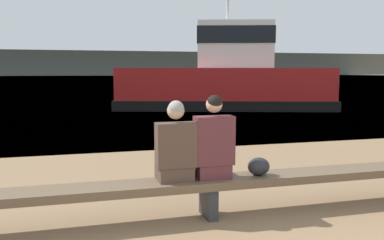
# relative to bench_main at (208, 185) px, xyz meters

# --- Properties ---
(water_surface) EXTENTS (240.00, 240.00, 0.00)m
(water_surface) POSITION_rel_bench_main_xyz_m (-0.17, 124.44, -0.39)
(water_surface) COLOR teal
(water_surface) RESTS_ON ground
(far_shoreline) EXTENTS (600.00, 12.00, 9.44)m
(far_shoreline) POSITION_rel_bench_main_xyz_m (-0.17, 168.84, 4.33)
(far_shoreline) COLOR #4C4C42
(far_shoreline) RESTS_ON ground
(bench_main) EXTENTS (7.35, 0.47, 0.47)m
(bench_main) POSITION_rel_bench_main_xyz_m (0.00, 0.00, 0.00)
(bench_main) COLOR brown
(bench_main) RESTS_ON ground
(person_left) EXTENTS (0.46, 0.39, 0.94)m
(person_left) POSITION_rel_bench_main_xyz_m (-0.40, 0.00, 0.48)
(person_left) COLOR #4C382D
(person_left) RESTS_ON bench_main
(person_right) EXTENTS (0.46, 0.39, 1.00)m
(person_right) POSITION_rel_bench_main_xyz_m (0.06, 0.00, 0.50)
(person_right) COLOR #56282D
(person_right) RESTS_ON bench_main
(shopping_bag) EXTENTS (0.28, 0.22, 0.22)m
(shopping_bag) POSITION_rel_bench_main_xyz_m (0.64, -0.02, 0.19)
(shopping_bag) COLOR #232328
(shopping_bag) RESTS_ON bench_main
(tugboat_red) EXTENTS (10.33, 6.20, 6.58)m
(tugboat_red) POSITION_rel_bench_main_xyz_m (5.39, 13.91, 0.86)
(tugboat_red) COLOR #A81919
(tugboat_red) RESTS_ON water_surface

